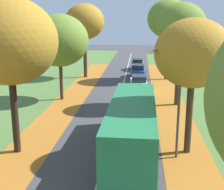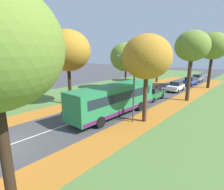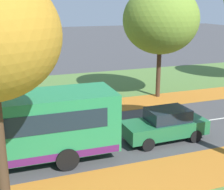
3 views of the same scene
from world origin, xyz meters
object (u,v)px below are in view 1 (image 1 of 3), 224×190
at_px(tree_left_near, 9,42).
at_px(tree_left_mid, 60,41).
at_px(tree_right_mid, 181,26).
at_px(car_blue_third_in_line, 138,71).
at_px(tree_right_near, 193,54).
at_px(streetlamp_right, 173,92).
at_px(car_grey_fourth_in_line, 137,64).
at_px(tree_left_far, 84,22).
at_px(bus, 132,125).
at_px(car_green_lead, 135,102).
at_px(tree_right_far, 169,19).
at_px(car_white_following, 139,83).

distance_m(tree_left_near, tree_left_mid, 11.83).
height_order(tree_right_mid, car_blue_third_in_line, tree_right_mid).
height_order(tree_right_near, streetlamp_right, tree_right_near).
height_order(tree_left_mid, car_grey_fourth_in_line, tree_left_mid).
bearing_deg(tree_left_far, tree_left_near, -90.04).
bearing_deg(tree_left_mid, bus, -58.56).
relative_size(bus, car_green_lead, 2.47).
relative_size(tree_left_near, tree_right_near, 1.15).
relative_size(tree_right_mid, tree_right_far, 0.91).
distance_m(tree_right_near, streetlamp_right, 2.34).
height_order(bus, car_white_following, bus).
bearing_deg(tree_left_far, car_green_lead, -65.52).
height_order(tree_left_near, car_blue_third_in_line, tree_left_near).
xyz_separation_m(tree_right_far, car_blue_third_in_line, (-3.51, 1.05, -6.50)).
bearing_deg(streetlamp_right, car_green_lead, 104.33).
height_order(tree_left_near, tree_right_far, tree_right_far).
distance_m(tree_left_mid, tree_right_mid, 10.78).
relative_size(tree_left_mid, car_white_following, 1.85).
height_order(tree_left_near, tree_right_mid, tree_right_mid).
xyz_separation_m(tree_right_near, car_grey_fourth_in_line, (-3.17, 28.50, -4.88)).
distance_m(tree_left_far, car_blue_third_in_line, 9.19).
xyz_separation_m(tree_left_mid, streetlamp_right, (9.10, -11.75, -1.77)).
bearing_deg(tree_left_mid, tree_left_far, 88.32).
bearing_deg(car_green_lead, tree_right_far, 75.38).
xyz_separation_m(bus, car_green_lead, (-0.01, 8.07, -0.89)).
bearing_deg(tree_right_near, streetlamp_right, -143.15).
xyz_separation_m(tree_right_mid, tree_right_far, (-0.04, 11.66, 0.44)).
xyz_separation_m(tree_left_near, tree_right_mid, (10.35, 10.95, 0.54)).
relative_size(tree_left_near, car_white_following, 2.04).
distance_m(car_green_lead, car_grey_fourth_in_line, 20.82).
bearing_deg(tree_right_near, tree_right_far, 88.69).
bearing_deg(car_blue_third_in_line, tree_left_far, -174.65).
distance_m(bus, car_green_lead, 8.12).
height_order(tree_left_mid, tree_right_mid, tree_right_mid).
xyz_separation_m(tree_right_mid, car_grey_fourth_in_line, (-3.71, 18.37, -6.06)).
bearing_deg(tree_right_mid, tree_right_near, -93.02).
xyz_separation_m(tree_right_near, car_green_lead, (-3.19, 7.68, -4.88)).
distance_m(tree_left_near, bus, 8.11).
bearing_deg(car_green_lead, car_blue_third_in_line, 89.34).
bearing_deg(car_grey_fourth_in_line, car_blue_third_in_line, -88.37).
xyz_separation_m(tree_right_far, car_white_following, (-3.40, -6.64, -6.50)).
relative_size(tree_left_far, car_white_following, 2.16).
xyz_separation_m(tree_left_near, tree_left_mid, (-0.32, 11.80, -0.83)).
height_order(tree_left_mid, tree_right_far, tree_right_far).
bearing_deg(car_grey_fourth_in_line, streetlamp_right, -85.81).
bearing_deg(tree_right_mid, car_green_lead, -146.59).
height_order(tree_right_mid, tree_right_far, tree_right_far).
height_order(car_white_following, car_blue_third_in_line, same).
relative_size(tree_right_far, car_white_following, 2.26).
height_order(tree_right_mid, car_grey_fourth_in_line, tree_right_mid).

